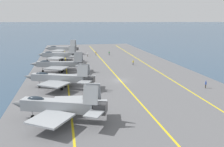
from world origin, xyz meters
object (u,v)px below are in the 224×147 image
parked_jet_second (59,106)px  crew_white_vest (87,54)px  crew_blue_vest (206,84)px  crew_brown_vest (96,53)px  parked_jet_third (60,78)px  parked_jet_fifth (59,55)px  crew_green_vest (109,53)px  parked_jet_fourth (60,64)px  parked_jet_sixth (62,48)px  crew_yellow_vest (133,62)px

parked_jet_second → crew_white_vest: size_ratio=8.81×
crew_blue_vest → crew_brown_vest: crew_blue_vest is taller
parked_jet_second → crew_brown_vest: bearing=-12.2°
crew_brown_vest → parked_jet_third: bearing=163.3°
parked_jet_fifth → crew_white_vest: (9.44, -11.70, -1.42)m
parked_jet_third → crew_brown_vest: (48.56, -14.58, -1.58)m
crew_white_vest → crew_green_vest: size_ratio=1.05×
crew_green_vest → parked_jet_second: bearing=163.0°
parked_jet_fifth → crew_brown_vest: 19.79m
parked_jet_fourth → crew_blue_vest: bearing=-125.3°
parked_jet_sixth → crew_green_vest: size_ratio=9.30×
parked_jet_fourth → parked_jet_third: bearing=-178.7°
parked_jet_fifth → parked_jet_sixth: parked_jet_sixth is taller
parked_jet_fourth → crew_blue_vest: (-24.03, -33.90, -1.44)m
crew_yellow_vest → parked_jet_fourth: bearing=104.2°
parked_jet_third → crew_yellow_vest: 34.54m
crew_white_vest → crew_brown_vest: size_ratio=1.05×
parked_jet_fifth → parked_jet_second: bearing=-178.6°
parked_jet_fifth → parked_jet_sixth: size_ratio=0.99×
parked_jet_third → crew_blue_vest: size_ratio=9.50×
crew_brown_vest → parked_jet_sixth: bearing=64.8°
parked_jet_fifth → crew_brown_vest: parked_jet_fifth is taller
parked_jet_fifth → crew_yellow_vest: parked_jet_fifth is taller
crew_yellow_vest → crew_white_vest: 25.91m
parked_jet_fourth → crew_yellow_vest: size_ratio=9.63×
crew_yellow_vest → parked_jet_second: bearing=150.0°
parked_jet_third → crew_yellow_vest: size_ratio=9.54×
parked_jet_third → parked_jet_fifth: parked_jet_third is taller
parked_jet_third → crew_blue_vest: (-6.13, -33.50, -1.54)m
crew_blue_vest → crew_green_vest: size_ratio=1.04×
parked_jet_sixth → crew_white_vest: (-9.39, -10.57, -1.57)m
parked_jet_fifth → crew_blue_vest: bearing=-141.0°
crew_brown_vest → parked_jet_fourth: bearing=154.0°
parked_jet_fifth → crew_white_vest: parked_jet_fifth is taller
parked_jet_fifth → crew_white_vest: size_ratio=8.72×
crew_white_vest → crew_brown_vest: 4.72m
parked_jet_fourth → parked_jet_second: bearing=-179.0°
parked_jet_fifth → parked_jet_sixth: 18.86m
parked_jet_sixth → crew_white_vest: 14.23m
crew_white_vest → crew_blue_vest: bearing=-156.3°
parked_jet_second → crew_yellow_vest: size_ratio=8.91×
parked_jet_fifth → crew_blue_vest: 55.00m
crew_white_vest → crew_green_vest: bearing=-77.0°
parked_jet_third → parked_jet_sixth: size_ratio=1.07×
crew_blue_vest → crew_green_vest: (54.43, 13.06, -0.04)m
crew_blue_vest → crew_yellow_vest: bearing=16.4°
parked_jet_second → parked_jet_third: bearing=0.8°
parked_jet_sixth → crew_yellow_vest: (-31.20, -24.56, -1.58)m
parked_jet_fourth → parked_jet_sixth: (37.52, -0.42, 0.13)m
parked_jet_fourth → crew_white_vest: (28.13, -10.99, -1.43)m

